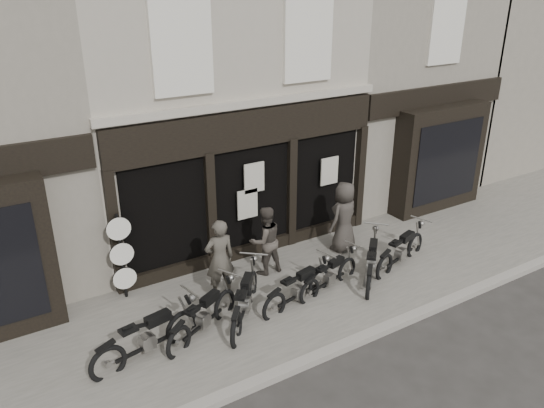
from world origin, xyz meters
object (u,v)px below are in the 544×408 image
motorcycle_0 (148,341)px  man_centre (265,240)px  motorcycle_1 (204,319)px  man_right (344,217)px  motorcycle_2 (245,303)px  motorcycle_4 (330,278)px  advert_sign_post (122,261)px  motorcycle_6 (401,253)px  man_left (220,259)px  motorcycle_3 (298,291)px  motorcycle_5 (371,265)px

motorcycle_0 → man_centre: man_centre is taller
motorcycle_1 → man_right: man_right is taller
motorcycle_2 → motorcycle_4: 2.21m
man_centre → advert_sign_post: 3.30m
motorcycle_6 → man_left: (-4.47, 1.05, 0.63)m
man_centre → advert_sign_post: bearing=-10.8°
motorcycle_1 → motorcycle_6: 5.36m
motorcycle_2 → man_centre: (1.32, 1.37, 0.53)m
man_left → man_right: bearing=-170.3°
motorcycle_2 → motorcycle_4: bearing=-49.7°
man_left → man_centre: man_left is taller
motorcycle_1 → man_left: size_ratio=1.07×
motorcycle_0 → motorcycle_1: motorcycle_0 is taller
man_centre → advert_sign_post: size_ratio=0.79×
motorcycle_2 → advert_sign_post: bearing=83.9°
motorcycle_3 → motorcycle_6: motorcycle_6 is taller
motorcycle_2 → man_centre: man_centre is taller
motorcycle_2 → motorcycle_4: (2.21, -0.02, -0.06)m
motorcycle_6 → man_centre: 3.44m
motorcycle_0 → motorcycle_6: size_ratio=1.08×
man_right → motorcycle_4: bearing=27.2°
motorcycle_5 → motorcycle_3: bearing=135.6°
motorcycle_0 → motorcycle_6: 6.55m
motorcycle_5 → motorcycle_6: (1.03, 0.08, -0.01)m
motorcycle_4 → motorcycle_0: bearing=167.6°
motorcycle_0 → motorcycle_1: (1.20, 0.13, -0.03)m
motorcycle_2 → motorcycle_6: size_ratio=0.90×
motorcycle_3 → advert_sign_post: size_ratio=0.96×
man_centre → motorcycle_0: bearing=24.5°
man_centre → man_left: bearing=16.1°
motorcycle_6 → man_centre: man_centre is taller
motorcycle_3 → man_centre: bearing=74.9°
motorcycle_6 → advert_sign_post: 6.68m
motorcycle_1 → man_centre: (2.28, 1.38, 0.56)m
motorcycle_0 → motorcycle_4: bearing=-9.7°
motorcycle_5 → motorcycle_6: 1.03m
motorcycle_1 → motorcycle_3: motorcycle_1 is taller
motorcycle_1 → man_right: size_ratio=1.06×
advert_sign_post → motorcycle_4: bearing=-23.2°
motorcycle_0 → motorcycle_6: bearing=-10.5°
motorcycle_2 → man_left: 1.17m
motorcycle_2 → motorcycle_6: motorcycle_2 is taller
motorcycle_3 → man_right: 2.87m
motorcycle_5 → man_right: (0.28, 1.44, 0.62)m
motorcycle_2 → motorcycle_0: bearing=134.6°
motorcycle_5 → man_centre: 2.60m
motorcycle_2 → motorcycle_3: 1.27m
motorcycle_2 → motorcycle_3: bearing=-55.3°
man_left → advert_sign_post: bearing=-24.9°
motorcycle_0 → motorcycle_5: bearing=-11.2°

